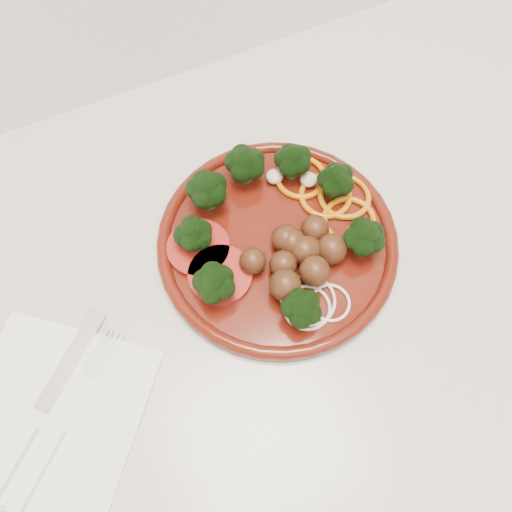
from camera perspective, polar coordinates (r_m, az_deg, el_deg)
name	(u,v)px	position (r m, az deg, el deg)	size (l,w,h in m)	color
counter	(307,346)	(0.97, 5.80, -10.14)	(2.40, 0.60, 0.90)	beige
plate	(277,236)	(0.53, 2.46, 2.33)	(0.26, 0.26, 0.06)	#481008
napkin	(53,413)	(0.52, -22.23, -16.31)	(0.16, 0.16, 0.00)	white
knife	(28,432)	(0.52, -24.56, -17.78)	(0.15, 0.14, 0.01)	silver
fork	(51,446)	(0.51, -22.41, -19.47)	(0.14, 0.13, 0.01)	white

